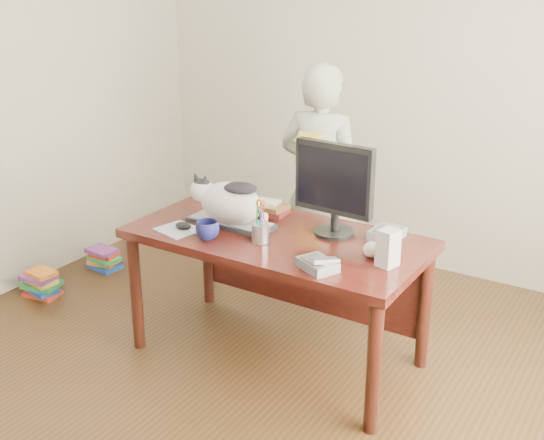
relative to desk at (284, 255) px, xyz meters
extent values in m
plane|color=black|center=(0.00, -0.68, -0.60)|extent=(4.50, 4.50, 0.00)
plane|color=white|center=(0.00, 1.57, 0.75)|extent=(4.00, 0.00, 4.00)
cube|color=black|center=(0.00, -0.08, 0.12)|extent=(1.60, 0.80, 0.05)
cylinder|color=black|center=(-0.74, -0.42, -0.25)|extent=(0.07, 0.07, 0.70)
cylinder|color=black|center=(0.74, -0.42, -0.25)|extent=(0.07, 0.07, 0.70)
cylinder|color=black|center=(-0.74, 0.26, -0.25)|extent=(0.07, 0.07, 0.70)
cylinder|color=black|center=(0.74, 0.26, -0.25)|extent=(0.07, 0.07, 0.70)
cube|color=black|center=(0.00, 0.28, -0.20)|extent=(1.45, 0.03, 0.50)
cube|color=black|center=(-0.29, -0.09, 0.16)|extent=(0.50, 0.19, 0.02)
cube|color=#B1B0B6|center=(-0.29, -0.09, 0.18)|extent=(0.47, 0.16, 0.01)
ellipsoid|color=silver|center=(-0.29, -0.09, 0.28)|extent=(0.38, 0.23, 0.23)
ellipsoid|color=silver|center=(-0.47, -0.11, 0.33)|extent=(0.14, 0.13, 0.13)
ellipsoid|color=black|center=(-0.47, -0.11, 0.37)|extent=(0.10, 0.09, 0.05)
cone|color=black|center=(-0.50, -0.12, 0.40)|extent=(0.07, 0.06, 0.08)
cone|color=black|center=(-0.44, -0.12, 0.40)|extent=(0.07, 0.06, 0.08)
ellipsoid|color=black|center=(-0.23, -0.09, 0.38)|extent=(0.20, 0.16, 0.05)
cylinder|color=silver|center=(-0.11, -0.03, 0.20)|extent=(0.11, 0.16, 0.05)
cylinder|color=black|center=(0.26, 0.10, 0.16)|extent=(0.23, 0.23, 0.02)
cylinder|color=black|center=(0.26, 0.10, 0.22)|extent=(0.05, 0.05, 0.10)
cube|color=black|center=(0.25, 0.08, 0.46)|extent=(0.45, 0.08, 0.38)
cube|color=black|center=(0.25, 0.05, 0.46)|extent=(0.41, 0.03, 0.32)
cylinder|color=#9A9A9F|center=(-0.02, -0.22, 0.20)|extent=(0.12, 0.12, 0.10)
cylinder|color=black|center=(-0.03, -0.20, 0.29)|extent=(0.04, 0.03, 0.16)
cylinder|color=blue|center=(0.00, -0.23, 0.29)|extent=(0.03, 0.03, 0.16)
cylinder|color=maroon|center=(-0.01, -0.20, 0.29)|extent=(0.02, 0.04, 0.16)
cylinder|color=#1C8D1D|center=(-0.03, -0.23, 0.29)|extent=(0.02, 0.03, 0.16)
cylinder|color=#A3A3A7|center=(-0.01, -0.22, 0.30)|extent=(0.01, 0.03, 0.12)
cylinder|color=#A3A3A7|center=(0.00, -0.22, 0.30)|extent=(0.02, 0.02, 0.12)
torus|color=#DF500B|center=(-0.02, -0.22, 0.36)|extent=(0.05, 0.03, 0.05)
torus|color=#DF500B|center=(0.01, -0.23, 0.36)|extent=(0.05, 0.03, 0.05)
cube|color=#A6AAB2|center=(-0.49, -0.31, 0.15)|extent=(0.25, 0.24, 0.00)
ellipsoid|color=black|center=(-0.47, -0.29, 0.17)|extent=(0.11, 0.08, 0.04)
imported|color=#0D0E36|center=(-0.28, -0.33, 0.20)|extent=(0.18, 0.18, 0.10)
cube|color=#5E5D62|center=(0.40, -0.35, 0.17)|extent=(0.23, 0.20, 0.05)
cube|color=#404042|center=(0.36, -0.35, 0.20)|extent=(0.11, 0.12, 0.01)
cube|color=#A3A3A7|center=(0.44, -0.36, 0.21)|extent=(0.11, 0.16, 0.05)
cube|color=#AEAEB1|center=(0.66, -0.14, 0.24)|extent=(0.11, 0.11, 0.19)
sphere|color=silver|center=(0.55, -0.08, 0.19)|extent=(0.08, 0.08, 0.08)
cube|color=#441312|center=(-0.21, 0.18, 0.16)|extent=(0.22, 0.16, 0.03)
cube|color=#56361D|center=(-0.20, 0.18, 0.19)|extent=(0.19, 0.15, 0.03)
cube|color=silver|center=(-0.22, 0.18, 0.22)|extent=(0.14, 0.12, 0.02)
cube|color=#5E5D62|center=(0.52, 0.19, 0.17)|extent=(0.15, 0.20, 0.05)
cube|color=#404042|center=(0.52, 0.16, 0.20)|extent=(0.10, 0.10, 0.01)
imported|color=silver|center=(-0.19, 0.77, 0.18)|extent=(0.59, 0.41, 1.56)
cube|color=gold|center=(-0.19, 0.60, 0.45)|extent=(0.15, 0.10, 0.21)
cube|color=#B22919|center=(-1.75, -0.28, -0.59)|extent=(0.25, 0.19, 0.03)
cube|color=navy|center=(-1.74, -0.28, -0.56)|extent=(0.23, 0.18, 0.03)
cube|color=#257C38|center=(-1.76, -0.27, -0.53)|extent=(0.27, 0.22, 0.03)
cube|color=gold|center=(-1.75, -0.28, -0.49)|extent=(0.21, 0.16, 0.03)
cube|color=#70317C|center=(-1.76, -0.29, -0.46)|extent=(0.23, 0.17, 0.03)
cube|color=orange|center=(-1.74, -0.27, -0.43)|extent=(0.21, 0.17, 0.03)
cube|color=navy|center=(-1.72, 0.27, -0.59)|extent=(0.25, 0.19, 0.03)
cube|color=orange|center=(-1.73, 0.28, -0.55)|extent=(0.22, 0.19, 0.03)
cube|color=#257C38|center=(-1.71, 0.27, -0.52)|extent=(0.24, 0.19, 0.03)
cube|color=#B22919|center=(-1.72, 0.28, -0.49)|extent=(0.21, 0.16, 0.03)
cube|color=#70317C|center=(-1.73, 0.27, -0.46)|extent=(0.22, 0.17, 0.03)
camera|label=1|loc=(1.78, -2.98, 1.52)|focal=45.00mm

